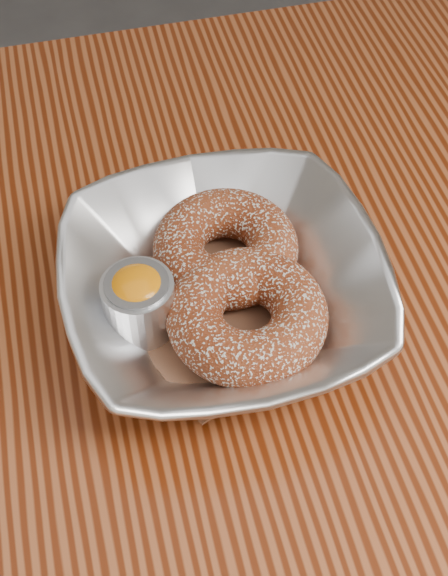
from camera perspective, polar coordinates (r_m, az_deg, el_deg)
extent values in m
cube|color=brown|center=(0.61, -8.76, -6.02)|extent=(1.20, 0.80, 0.04)
imported|color=silver|center=(0.59, 0.00, -0.06)|extent=(0.24, 0.24, 0.06)
cube|color=brown|center=(0.61, 0.00, -1.23)|extent=(0.19, 0.19, 0.00)
torus|color=maroon|center=(0.61, 0.12, 2.91)|extent=(0.13, 0.13, 0.04)
torus|color=maroon|center=(0.57, 1.65, -1.98)|extent=(0.14, 0.14, 0.04)
cylinder|color=silver|center=(0.58, -6.04, -1.21)|extent=(0.05, 0.05, 0.05)
cylinder|color=gray|center=(0.58, -6.07, -0.97)|extent=(0.05, 0.05, 0.04)
ellipsoid|color=orange|center=(0.57, -6.19, -0.07)|extent=(0.04, 0.04, 0.03)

